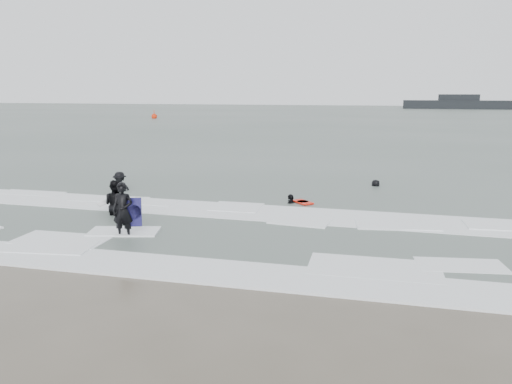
% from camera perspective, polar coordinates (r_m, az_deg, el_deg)
% --- Properties ---
extents(ground, '(320.00, 320.00, 0.00)m').
position_cam_1_polar(ground, '(14.22, -5.24, -8.24)').
color(ground, brown).
rests_on(ground, ground).
extents(sea, '(320.00, 320.00, 0.00)m').
position_cam_1_polar(sea, '(92.79, 12.12, 8.29)').
color(sea, '#47544C').
rests_on(sea, ground).
extents(surfer_centre, '(0.74, 0.53, 1.90)m').
position_cam_1_polar(surfer_centre, '(17.14, -14.82, -5.13)').
color(surfer_centre, black).
rests_on(surfer_centre, ground).
extents(surfer_wading, '(1.09, 0.92, 1.97)m').
position_cam_1_polar(surfer_wading, '(20.27, -15.68, -2.62)').
color(surfer_wading, black).
rests_on(surfer_wading, ground).
extents(surfer_breaker, '(1.22, 0.76, 1.81)m').
position_cam_1_polar(surfer_breaker, '(25.12, -15.25, 0.07)').
color(surfer_breaker, black).
rests_on(surfer_breaker, ground).
extents(surfer_right_near, '(0.77, 1.01, 1.59)m').
position_cam_1_polar(surfer_right_near, '(21.55, 4.02, -1.39)').
color(surfer_right_near, black).
rests_on(surfer_right_near, ground).
extents(surfer_right_far, '(0.87, 0.86, 1.52)m').
position_cam_1_polar(surfer_right_far, '(26.05, 13.51, 0.56)').
color(surfer_right_far, black).
rests_on(surfer_right_far, ground).
extents(surf_foam, '(30.03, 9.06, 0.09)m').
position_cam_1_polar(surf_foam, '(17.56, -1.09, -4.21)').
color(surf_foam, white).
rests_on(surf_foam, ground).
extents(bodyboards, '(8.14, 6.93, 1.25)m').
position_cam_1_polar(bodyboards, '(19.42, -7.66, -1.39)').
color(bodyboards, '#100E42').
rests_on(bodyboards, ground).
extents(buoy, '(1.00, 1.00, 1.65)m').
position_cam_1_polar(buoy, '(90.44, -11.55, 8.46)').
color(buoy, red).
rests_on(buoy, ground).
extents(vessel_horizon, '(28.64, 5.11, 3.89)m').
position_cam_1_polar(vessel_horizon, '(147.77, 22.11, 9.34)').
color(vessel_horizon, black).
rests_on(vessel_horizon, ground).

